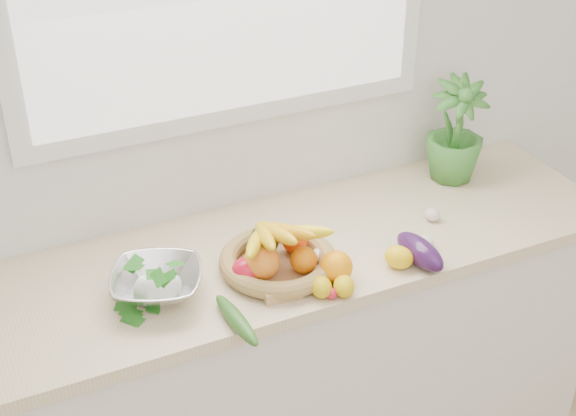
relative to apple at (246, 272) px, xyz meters
name	(u,v)px	position (x,y,z in m)	size (l,w,h in m)	color
back_wall	(227,76)	(0.13, 0.42, 0.41)	(4.50, 0.02, 2.70)	white
counter_cabinet	(272,369)	(0.13, 0.12, -0.51)	(2.20, 0.58, 0.86)	silver
countertop	(270,257)	(0.13, 0.12, -0.06)	(2.24, 0.62, 0.04)	beige
orange_loose	(336,267)	(0.24, -0.09, 0.01)	(0.09, 0.09, 0.09)	orange
lemon_a	(321,287)	(0.17, -0.14, -0.01)	(0.06, 0.07, 0.06)	gold
lemon_b	(344,286)	(0.22, -0.16, -0.01)	(0.06, 0.07, 0.06)	yellow
lemon_c	(399,257)	(0.43, -0.11, -0.01)	(0.07, 0.09, 0.07)	yellow
apple	(246,272)	(0.00, 0.00, 0.00)	(0.08, 0.08, 0.08)	red
ginger	(283,293)	(0.06, -0.10, -0.02)	(0.11, 0.04, 0.03)	tan
garlic_a	(320,256)	(0.24, 0.00, -0.02)	(0.05, 0.05, 0.04)	white
garlic_b	(432,215)	(0.66, 0.06, -0.02)	(0.05, 0.05, 0.04)	silver
garlic_c	(426,243)	(0.56, -0.07, -0.02)	(0.05, 0.05, 0.04)	white
eggplant	(420,252)	(0.50, -0.12, 0.00)	(0.08, 0.20, 0.08)	#2E103D
cucumber	(236,320)	(-0.09, -0.16, -0.02)	(0.04, 0.24, 0.04)	#2E5D1B
radish	(331,294)	(0.19, -0.16, -0.03)	(0.03, 0.03, 0.03)	red
potted_herb	(456,130)	(0.88, 0.27, 0.14)	(0.20, 0.20, 0.36)	#3B802E
fruit_basket	(277,255)	(0.11, 0.02, 0.01)	(0.38, 0.38, 0.18)	tan
colander_with_spinach	(156,278)	(-0.24, 0.05, 0.02)	(0.33, 0.33, 0.13)	silver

